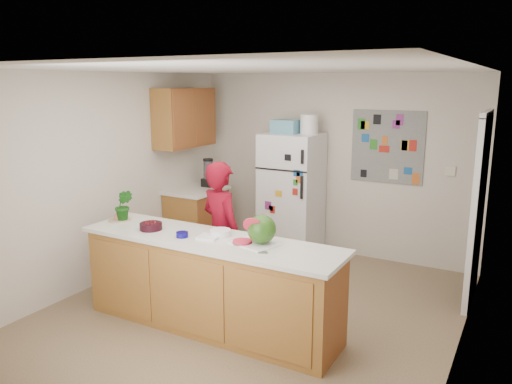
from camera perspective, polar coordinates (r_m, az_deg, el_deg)
The scene contains 26 objects.
floor at distance 5.45m, azimuth -0.32°, elevation -13.54°, with size 4.00×4.50×0.02m, color brown.
wall_back at distance 7.04m, azimuth 8.77°, elevation 3.08°, with size 4.00×0.02×2.50m, color beige.
wall_left at distance 6.24m, azimuth -16.61°, elevation 1.52°, with size 0.02×4.50×2.50m, color beige.
wall_right at distance 4.43m, azimuth 22.99°, elevation -3.30°, with size 0.02×4.50×2.50m, color beige.
ceiling at distance 4.90m, azimuth -0.36°, elevation 14.01°, with size 4.00×4.50×0.02m, color white.
doorway at distance 5.89m, azimuth 24.20°, elevation -2.00°, with size 0.03×0.85×2.04m, color black.
peninsula_base at distance 4.97m, azimuth -5.26°, elevation -10.53°, with size 2.60×0.62×0.88m, color brown.
peninsula_top at distance 4.81m, azimuth -5.37°, elevation -5.48°, with size 2.68×0.70×0.04m, color silver.
side_counter_base at distance 7.22m, azimuth -6.75°, elevation -3.30°, with size 0.60×0.80×0.86m, color brown.
side_counter_top at distance 7.11m, azimuth -6.84°, elevation 0.19°, with size 0.64×0.84×0.04m, color silver.
upper_cabinets at distance 7.01m, azimuth -8.17°, elevation 8.40°, with size 0.35×1.00×0.80m, color brown.
refrigerator at distance 6.95m, azimuth 4.08°, elevation -0.30°, with size 0.75×0.70×1.70m, color silver.
fridge_top_bin at distance 6.84m, azimuth 3.44°, elevation 7.49°, with size 0.35×0.28×0.18m, color #5999B2.
photo_collage at distance 6.76m, azimuth 14.77°, elevation 5.00°, with size 0.95×0.01×0.95m, color slate.
person at distance 5.40m, azimuth -3.98°, elevation -4.73°, with size 0.57×0.38×1.57m, color #640512.
blender_appliance at distance 7.23m, azimuth -5.47°, elevation 2.12°, with size 0.14×0.14×0.38m, color black.
cutting_board at distance 4.61m, azimuth -0.14°, elevation -5.89°, with size 0.41×0.31×0.01m, color white.
watermelon at distance 4.56m, azimuth 0.64°, elevation -4.27°, with size 0.27×0.27×0.27m, color #2C5915.
watermelon_slice at distance 4.61m, azimuth -1.57°, elevation -5.66°, with size 0.17×0.17×0.02m, color red.
cherry_bowl at distance 5.15m, azimuth -11.92°, elevation -3.85°, with size 0.23×0.23×0.07m, color black.
white_bowl at distance 4.86m, azimuth -4.09°, elevation -4.65°, with size 0.20×0.20×0.06m, color silver.
cobalt_bowl at distance 4.86m, azimuth -8.44°, elevation -4.83°, with size 0.12×0.12×0.05m, color #090658.
plate at distance 5.58m, azimuth -15.32°, elevation -3.06°, with size 0.24×0.24×0.02m, color tan.
paper_towel at distance 4.80m, azimuth -5.43°, elevation -5.15°, with size 0.20×0.18×0.02m, color white.
keys at distance 4.37m, azimuth 0.78°, elevation -6.94°, with size 0.08×0.04×0.01m, color gray.
potted_plant at distance 5.49m, azimuth -14.88°, elevation -1.50°, with size 0.19×0.15×0.35m, color #104814.
Camera 1 is at (2.41, -4.26, 2.37)m, focal length 35.00 mm.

